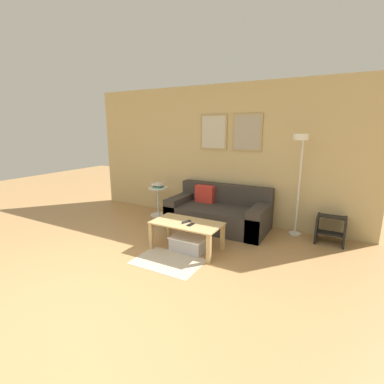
{
  "coord_description": "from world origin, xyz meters",
  "views": [
    {
      "loc": [
        2.19,
        -1.5,
        1.77
      ],
      "look_at": [
        0.28,
        1.98,
        0.85
      ],
      "focal_mm": 26.0,
      "sensor_mm": 36.0,
      "label": 1
    }
  ],
  "objects_px": {
    "remote_control": "(186,222)",
    "cell_phone": "(191,224)",
    "side_table": "(158,199)",
    "step_stool": "(331,229)",
    "storage_bin": "(189,243)",
    "book_stack": "(158,185)",
    "coffee_table": "(187,227)",
    "floor_lamp": "(300,161)",
    "couch": "(219,213)"
  },
  "relations": [
    {
      "from": "side_table",
      "to": "couch",
      "type": "bearing_deg",
      "value": -1.05
    },
    {
      "from": "storage_bin",
      "to": "cell_phone",
      "type": "xyz_separation_m",
      "value": [
        0.05,
        -0.04,
        0.31
      ]
    },
    {
      "from": "step_stool",
      "to": "storage_bin",
      "type": "bearing_deg",
      "value": -143.57
    },
    {
      "from": "floor_lamp",
      "to": "storage_bin",
      "type": "bearing_deg",
      "value": -135.52
    },
    {
      "from": "book_stack",
      "to": "cell_phone",
      "type": "relative_size",
      "value": 1.54
    },
    {
      "from": "book_stack",
      "to": "floor_lamp",
      "type": "bearing_deg",
      "value": 1.24
    },
    {
      "from": "coffee_table",
      "to": "step_stool",
      "type": "distance_m",
      "value": 2.27
    },
    {
      "from": "couch",
      "to": "book_stack",
      "type": "bearing_deg",
      "value": 178.24
    },
    {
      "from": "coffee_table",
      "to": "remote_control",
      "type": "bearing_deg",
      "value": -166.31
    },
    {
      "from": "floor_lamp",
      "to": "cell_phone",
      "type": "bearing_deg",
      "value": -133.5
    },
    {
      "from": "side_table",
      "to": "cell_phone",
      "type": "relative_size",
      "value": 4.17
    },
    {
      "from": "couch",
      "to": "floor_lamp",
      "type": "distance_m",
      "value": 1.64
    },
    {
      "from": "coffee_table",
      "to": "side_table",
      "type": "xyz_separation_m",
      "value": [
        -1.33,
        1.15,
        0.01
      ]
    },
    {
      "from": "couch",
      "to": "cell_phone",
      "type": "relative_size",
      "value": 12.62
    },
    {
      "from": "floor_lamp",
      "to": "couch",
      "type": "bearing_deg",
      "value": -175.59
    },
    {
      "from": "side_table",
      "to": "step_stool",
      "type": "distance_m",
      "value": 3.19
    },
    {
      "from": "remote_control",
      "to": "step_stool",
      "type": "height_order",
      "value": "remote_control"
    },
    {
      "from": "storage_bin",
      "to": "side_table",
      "type": "relative_size",
      "value": 0.89
    },
    {
      "from": "remote_control",
      "to": "cell_phone",
      "type": "distance_m",
      "value": 0.12
    },
    {
      "from": "storage_bin",
      "to": "floor_lamp",
      "type": "relative_size",
      "value": 0.31
    },
    {
      "from": "floor_lamp",
      "to": "book_stack",
      "type": "bearing_deg",
      "value": -178.76
    },
    {
      "from": "coffee_table",
      "to": "storage_bin",
      "type": "xyz_separation_m",
      "value": [
        0.05,
        -0.02,
        -0.24
      ]
    },
    {
      "from": "remote_control",
      "to": "book_stack",
      "type": "bearing_deg",
      "value": 156.73
    },
    {
      "from": "coffee_table",
      "to": "cell_phone",
      "type": "bearing_deg",
      "value": -28.92
    },
    {
      "from": "storage_bin",
      "to": "book_stack",
      "type": "distance_m",
      "value": 1.9
    },
    {
      "from": "storage_bin",
      "to": "remote_control",
      "type": "distance_m",
      "value": 0.33
    },
    {
      "from": "side_table",
      "to": "step_stool",
      "type": "bearing_deg",
      "value": 2.88
    },
    {
      "from": "side_table",
      "to": "cell_phone",
      "type": "distance_m",
      "value": 1.88
    },
    {
      "from": "couch",
      "to": "coffee_table",
      "type": "bearing_deg",
      "value": -91.12
    },
    {
      "from": "couch",
      "to": "book_stack",
      "type": "distance_m",
      "value": 1.42
    },
    {
      "from": "coffee_table",
      "to": "floor_lamp",
      "type": "distance_m",
      "value": 2.02
    },
    {
      "from": "floor_lamp",
      "to": "side_table",
      "type": "height_order",
      "value": "floor_lamp"
    },
    {
      "from": "remote_control",
      "to": "cell_phone",
      "type": "height_order",
      "value": "remote_control"
    },
    {
      "from": "couch",
      "to": "coffee_table",
      "type": "height_order",
      "value": "couch"
    },
    {
      "from": "coffee_table",
      "to": "couch",
      "type": "bearing_deg",
      "value": 88.88
    },
    {
      "from": "floor_lamp",
      "to": "remote_control",
      "type": "height_order",
      "value": "floor_lamp"
    },
    {
      "from": "side_table",
      "to": "floor_lamp",
      "type": "bearing_deg",
      "value": 1.62
    },
    {
      "from": "couch",
      "to": "storage_bin",
      "type": "xyz_separation_m",
      "value": [
        0.03,
        -1.14,
        -0.15
      ]
    },
    {
      "from": "floor_lamp",
      "to": "book_stack",
      "type": "xyz_separation_m",
      "value": [
        -2.66,
        -0.06,
        -0.64
      ]
    },
    {
      "from": "book_stack",
      "to": "cell_phone",
      "type": "distance_m",
      "value": 1.9
    },
    {
      "from": "floor_lamp",
      "to": "side_table",
      "type": "distance_m",
      "value": 2.8
    },
    {
      "from": "book_stack",
      "to": "step_stool",
      "type": "distance_m",
      "value": 3.22
    },
    {
      "from": "book_stack",
      "to": "remote_control",
      "type": "bearing_deg",
      "value": -41.07
    },
    {
      "from": "floor_lamp",
      "to": "cell_phone",
      "type": "relative_size",
      "value": 12.01
    },
    {
      "from": "storage_bin",
      "to": "step_stool",
      "type": "bearing_deg",
      "value": 36.43
    },
    {
      "from": "floor_lamp",
      "to": "remote_control",
      "type": "relative_size",
      "value": 11.21
    },
    {
      "from": "coffee_table",
      "to": "remote_control",
      "type": "xyz_separation_m",
      "value": [
        -0.0,
        -0.0,
        0.08
      ]
    },
    {
      "from": "coffee_table",
      "to": "side_table",
      "type": "height_order",
      "value": "side_table"
    },
    {
      "from": "side_table",
      "to": "remote_control",
      "type": "xyz_separation_m",
      "value": [
        1.33,
        -1.15,
        0.08
      ]
    },
    {
      "from": "couch",
      "to": "side_table",
      "type": "height_order",
      "value": "couch"
    }
  ]
}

